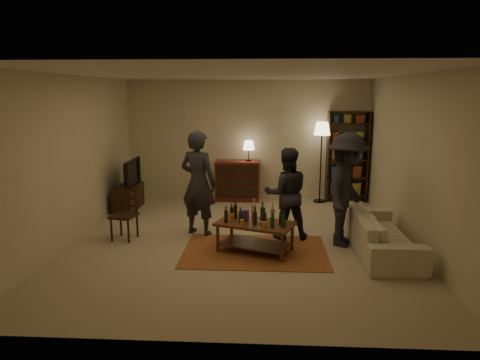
# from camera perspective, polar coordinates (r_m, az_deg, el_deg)

# --- Properties ---
(floor) EXTENTS (6.00, 6.00, 0.00)m
(floor) POSITION_cam_1_polar(r_m,az_deg,el_deg) (7.21, -0.04, -7.99)
(floor) COLOR #C6B793
(floor) RESTS_ON ground
(room_shell) EXTENTS (6.00, 6.00, 6.00)m
(room_shell) POSITION_cam_1_polar(r_m,az_deg,el_deg) (9.83, -2.87, 8.07)
(room_shell) COLOR beige
(room_shell) RESTS_ON ground
(rug) EXTENTS (2.20, 1.50, 0.01)m
(rug) POSITION_cam_1_polar(r_m,az_deg,el_deg) (6.71, 2.01, -9.47)
(rug) COLOR brown
(rug) RESTS_ON ground
(coffee_table) EXTENTS (1.30, 0.99, 0.81)m
(coffee_table) POSITION_cam_1_polar(r_m,az_deg,el_deg) (6.58, 2.04, -6.12)
(coffee_table) COLOR brown
(coffee_table) RESTS_ON ground
(dining_chair) EXTENTS (0.44, 0.44, 0.88)m
(dining_chair) POSITION_cam_1_polar(r_m,az_deg,el_deg) (7.41, -15.05, -4.15)
(dining_chair) COLOR #301C10
(dining_chair) RESTS_ON ground
(tv_stand) EXTENTS (0.40, 1.00, 1.06)m
(tv_stand) POSITION_cam_1_polar(r_m,az_deg,el_deg) (9.26, -14.68, -1.46)
(tv_stand) COLOR #301C10
(tv_stand) RESTS_ON ground
(dresser) EXTENTS (1.00, 0.50, 1.36)m
(dresser) POSITION_cam_1_polar(r_m,az_deg,el_deg) (9.71, -0.27, 0.06)
(dresser) COLOR maroon
(dresser) RESTS_ON ground
(bookshelf) EXTENTS (0.90, 0.34, 2.02)m
(bookshelf) POSITION_cam_1_polar(r_m,az_deg,el_deg) (9.84, 14.09, 3.17)
(bookshelf) COLOR #301C10
(bookshelf) RESTS_ON ground
(floor_lamp) EXTENTS (0.36, 0.36, 1.79)m
(floor_lamp) POSITION_cam_1_polar(r_m,az_deg,el_deg) (9.56, 10.86, 6.01)
(floor_lamp) COLOR black
(floor_lamp) RESTS_ON ground
(sofa) EXTENTS (0.81, 2.08, 0.61)m
(sofa) POSITION_cam_1_polar(r_m,az_deg,el_deg) (6.96, 18.28, -6.68)
(sofa) COLOR beige
(sofa) RESTS_ON ground
(person_left) EXTENTS (0.77, 0.65, 1.80)m
(person_left) POSITION_cam_1_polar(r_m,az_deg,el_deg) (7.32, -5.59, -0.41)
(person_left) COLOR #2A2B33
(person_left) RESTS_ON ground
(person_right) EXTENTS (0.81, 0.66, 1.54)m
(person_right) POSITION_cam_1_polar(r_m,az_deg,el_deg) (7.13, 6.21, -1.84)
(person_right) COLOR #292931
(person_right) RESTS_ON ground
(person_by_sofa) EXTENTS (1.09, 1.34, 1.81)m
(person_by_sofa) POSITION_cam_1_polar(r_m,az_deg,el_deg) (6.96, 14.01, -1.29)
(person_by_sofa) COLOR #25242B
(person_by_sofa) RESTS_ON ground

